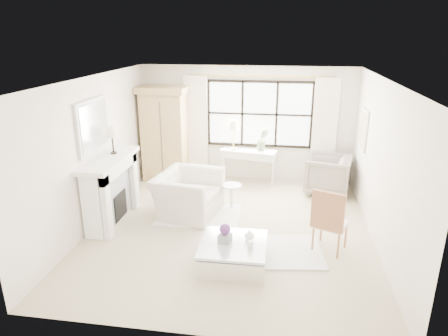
{
  "coord_description": "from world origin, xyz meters",
  "views": [
    {
      "loc": [
        0.88,
        -6.5,
        3.43
      ],
      "look_at": [
        -0.15,
        0.2,
        1.1
      ],
      "focal_mm": 32.0,
      "sensor_mm": 36.0,
      "label": 1
    }
  ],
  "objects": [
    {
      "name": "floor",
      "position": [
        0.0,
        0.0,
        0.0
      ],
      "size": [
        5.5,
        5.5,
        0.0
      ],
      "primitive_type": "plane",
      "color": "#C3B591",
      "rests_on": "ground"
    },
    {
      "name": "ceiling",
      "position": [
        0.0,
        0.0,
        2.7
      ],
      "size": [
        5.5,
        5.5,
        0.0
      ],
      "primitive_type": "plane",
      "rotation": [
        3.14,
        0.0,
        0.0
      ],
      "color": "white",
      "rests_on": "ground"
    },
    {
      "name": "wall_back",
      "position": [
        0.0,
        2.75,
        1.35
      ],
      "size": [
        5.0,
        0.0,
        5.0
      ],
      "primitive_type": "plane",
      "rotation": [
        1.57,
        0.0,
        0.0
      ],
      "color": "white",
      "rests_on": "ground"
    },
    {
      "name": "wall_front",
      "position": [
        0.0,
        -2.75,
        1.35
      ],
      "size": [
        5.0,
        0.0,
        5.0
      ],
      "primitive_type": "plane",
      "rotation": [
        -1.57,
        0.0,
        0.0
      ],
      "color": "beige",
      "rests_on": "ground"
    },
    {
      "name": "wall_left",
      "position": [
        -2.5,
        0.0,
        1.35
      ],
      "size": [
        0.0,
        5.5,
        5.5
      ],
      "primitive_type": "plane",
      "rotation": [
        1.57,
        0.0,
        1.57
      ],
      "color": "silver",
      "rests_on": "ground"
    },
    {
      "name": "wall_right",
      "position": [
        2.5,
        0.0,
        1.35
      ],
      "size": [
        0.0,
        5.5,
        5.5
      ],
      "primitive_type": "plane",
      "rotation": [
        1.57,
        0.0,
        -1.57
      ],
      "color": "silver",
      "rests_on": "ground"
    },
    {
      "name": "window_pane",
      "position": [
        0.3,
        2.73,
        1.6
      ],
      "size": [
        2.4,
        0.02,
        1.5
      ],
      "primitive_type": "cube",
      "color": "white",
      "rests_on": "wall_back"
    },
    {
      "name": "window_frame",
      "position": [
        0.3,
        2.72,
        1.6
      ],
      "size": [
        2.5,
        0.04,
        1.5
      ],
      "primitive_type": null,
      "color": "black",
      "rests_on": "wall_back"
    },
    {
      "name": "curtain_rod",
      "position": [
        0.3,
        2.67,
        2.47
      ],
      "size": [
        3.3,
        0.04,
        0.04
      ],
      "primitive_type": "cylinder",
      "rotation": [
        0.0,
        1.57,
        0.0
      ],
      "color": "#A9893A",
      "rests_on": "wall_back"
    },
    {
      "name": "curtain_left",
      "position": [
        -1.2,
        2.65,
        1.24
      ],
      "size": [
        0.55,
        0.1,
        2.47
      ],
      "primitive_type": "cube",
      "color": "white",
      "rests_on": "ground"
    },
    {
      "name": "curtain_right",
      "position": [
        1.8,
        2.65,
        1.24
      ],
      "size": [
        0.55,
        0.1,
        2.47
      ],
      "primitive_type": "cube",
      "color": "white",
      "rests_on": "ground"
    },
    {
      "name": "fireplace",
      "position": [
        -2.27,
        0.0,
        0.65
      ],
      "size": [
        0.58,
        1.66,
        1.26
      ],
      "color": "white",
      "rests_on": "ground"
    },
    {
      "name": "mirror_frame",
      "position": [
        -2.47,
        0.0,
        1.84
      ],
      "size": [
        0.05,
        1.15,
        0.95
      ],
      "primitive_type": "cube",
      "color": "silver",
      "rests_on": "wall_left"
    },
    {
      "name": "mirror_glass",
      "position": [
        -2.44,
        0.0,
        1.84
      ],
      "size": [
        0.02,
        1.0,
        0.8
      ],
      "primitive_type": "cube",
      "color": "silver",
      "rests_on": "wall_left"
    },
    {
      "name": "art_frame",
      "position": [
        2.47,
        1.7,
        1.55
      ],
      "size": [
        0.04,
        0.62,
        0.82
      ],
      "primitive_type": "cube",
      "color": "white",
      "rests_on": "wall_right"
    },
    {
      "name": "art_canvas",
      "position": [
        2.45,
        1.7,
        1.55
      ],
      "size": [
        0.01,
        0.52,
        0.72
      ],
      "primitive_type": "cube",
      "color": "#C1B196",
      "rests_on": "wall_right"
    },
    {
      "name": "mantel_lamp",
      "position": [
        -2.25,
        0.26,
        1.65
      ],
      "size": [
        0.22,
        0.22,
        0.51
      ],
      "color": "black",
      "rests_on": "fireplace"
    },
    {
      "name": "armoire",
      "position": [
        -1.89,
        2.35,
        1.14
      ],
      "size": [
        1.15,
        0.75,
        2.24
      ],
      "rotation": [
        0.0,
        0.0,
        -0.05
      ],
      "color": "tan",
      "rests_on": "floor"
    },
    {
      "name": "console_table",
      "position": [
        0.09,
        2.46,
        0.4
      ],
      "size": [
        1.36,
        0.67,
        0.8
      ],
      "rotation": [
        0.0,
        0.0,
        -0.18
      ],
      "color": "white",
      "rests_on": "floor"
    },
    {
      "name": "console_lamp",
      "position": [
        -0.27,
        2.47,
        1.36
      ],
      "size": [
        0.28,
        0.28,
        0.69
      ],
      "color": "gold",
      "rests_on": "console_table"
    },
    {
      "name": "orchid_plant",
      "position": [
        0.41,
        2.44,
        1.06
      ],
      "size": [
        0.32,
        0.28,
        0.52
      ],
      "primitive_type": "imported",
      "rotation": [
        0.0,
        0.0,
        0.17
      ],
      "color": "#5C754E",
      "rests_on": "console_table"
    },
    {
      "name": "side_table",
      "position": [
        -0.1,
        0.91,
        0.33
      ],
      "size": [
        0.4,
        0.4,
        0.51
      ],
      "color": "silver",
      "rests_on": "floor"
    },
    {
      "name": "rug_left",
      "position": [
        -0.67,
        0.46,
        0.01
      ],
      "size": [
        1.63,
        1.17,
        0.03
      ],
      "primitive_type": "cube",
      "rotation": [
        0.0,
        0.0,
        0.03
      ],
      "color": "white",
      "rests_on": "floor"
    },
    {
      "name": "rug_right",
      "position": [
        0.88,
        -0.7,
        0.01
      ],
      "size": [
        1.56,
        1.25,
        0.03
      ],
      "primitive_type": "cube",
      "rotation": [
        0.0,
        0.0,
        0.13
      ],
      "color": "silver",
      "rests_on": "floor"
    },
    {
      "name": "club_armchair",
      "position": [
        -0.91,
        0.53,
        0.41
      ],
      "size": [
        1.31,
        1.44,
        0.83
      ],
      "primitive_type": "imported",
      "rotation": [
        0.0,
        0.0,
        1.4
      ],
      "color": "silver",
      "rests_on": "floor"
    },
    {
      "name": "wingback_chair",
      "position": [
        1.9,
        2.05,
        0.43
      ],
      "size": [
        1.12,
        1.1,
        0.85
      ],
      "primitive_type": "imported",
      "rotation": [
        0.0,
        0.0,
        -1.79
      ],
      "color": "gray",
      "rests_on": "floor"
    },
    {
      "name": "french_chair",
      "position": [
        1.7,
        -0.49,
        0.31
      ],
      "size": [
        0.63,
        0.64,
        1.08
      ],
      "rotation": [
        0.0,
        0.0,
        2.73
      ],
      "color": "#AB6E48",
      "rests_on": "floor"
    },
    {
      "name": "coffee_table",
      "position": [
        0.21,
        -1.17,
        0.18
      ],
      "size": [
        1.01,
        1.01,
        0.38
      ],
      "rotation": [
        0.0,
        0.0,
        0.01
      ],
      "color": "white",
      "rests_on": "floor"
    },
    {
      "name": "planter_box",
      "position": [
        0.08,
        -1.16,
        0.45
      ],
      "size": [
        0.21,
        0.21,
        0.13
      ],
      "primitive_type": "cube",
      "rotation": [
        0.0,
        0.0,
        -0.22
      ],
      "color": "gray",
      "rests_on": "coffee_table"
    },
    {
      "name": "planter_flowers",
      "position": [
        0.08,
        -1.16,
        0.6
      ],
      "size": [
        0.17,
        0.17,
        0.17
      ],
      "primitive_type": "sphere",
      "color": "#572968",
      "rests_on": "planter_box"
    },
    {
      "name": "pillar_candle",
      "position": [
        0.47,
        -1.29,
        0.44
      ],
      "size": [
        0.08,
        0.08,
        0.12
      ],
      "primitive_type": "cylinder",
      "color": "white",
      "rests_on": "coffee_table"
    },
    {
      "name": "coffee_vase",
      "position": [
        0.44,
        -1.02,
        0.46
      ],
      "size": [
        0.19,
        0.19,
        0.16
      ],
      "primitive_type": "imported",
      "rotation": [
        0.0,
        0.0,
        0.31
      ],
      "color": "white",
      "rests_on": "coffee_table"
    }
  ]
}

